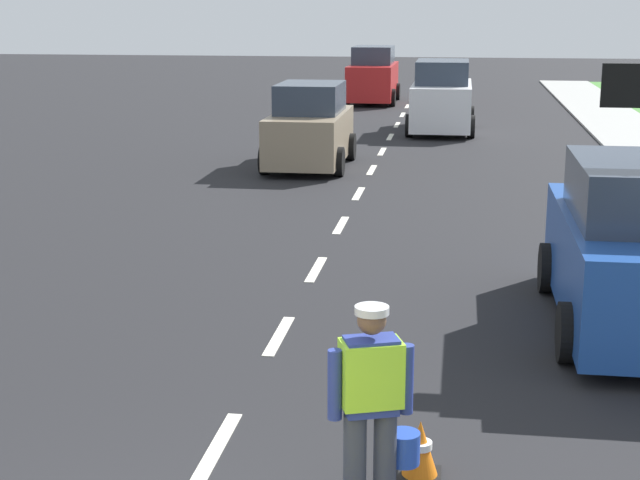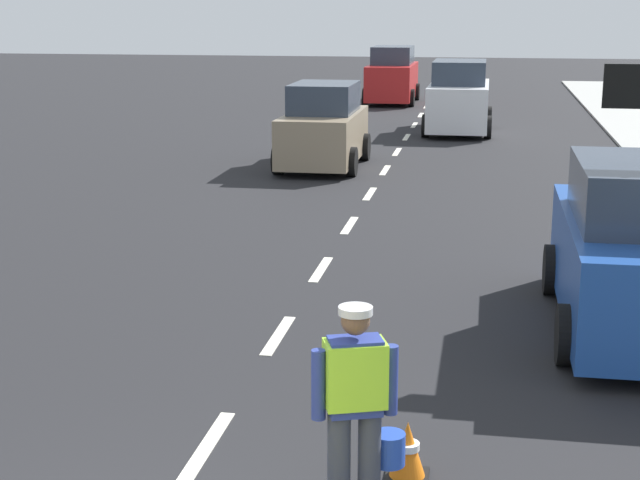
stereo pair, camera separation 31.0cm
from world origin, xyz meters
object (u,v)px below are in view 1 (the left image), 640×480
at_px(car_oncoming_second, 310,128).
at_px(car_parked_curbside, 633,251).
at_px(traffic_cone_near, 420,450).
at_px(car_outgoing_far, 442,99).
at_px(road_worker, 373,398).
at_px(car_oncoming_third, 373,77).

relative_size(car_oncoming_second, car_parked_curbside, 0.89).
xyz_separation_m(traffic_cone_near, car_outgoing_far, (-0.35, 22.76, 0.77)).
xyz_separation_m(road_worker, car_oncoming_third, (-2.94, 32.21, 0.11)).
bearing_deg(traffic_cone_near, road_worker, -120.62).
height_order(traffic_cone_near, car_parked_curbside, car_parked_curbside).
bearing_deg(car_oncoming_third, traffic_cone_near, -84.07).
distance_m(traffic_cone_near, car_oncoming_second, 15.98).
bearing_deg(car_outgoing_far, car_oncoming_third, 108.33).
distance_m(road_worker, traffic_cone_near, 0.96).
height_order(car_outgoing_far, car_parked_curbside, car_outgoing_far).
height_order(car_oncoming_third, car_parked_curbside, car_oncoming_third).
height_order(car_outgoing_far, car_oncoming_second, car_outgoing_far).
bearing_deg(car_parked_curbside, road_worker, -119.13).
bearing_deg(car_oncoming_third, car_oncoming_second, -90.24).
xyz_separation_m(road_worker, car_oncoming_second, (-3.01, 16.19, 0.00)).
xyz_separation_m(car_oncoming_third, car_outgoing_far, (2.94, -8.87, -0.02)).
height_order(road_worker, car_oncoming_third, car_oncoming_third).
relative_size(car_oncoming_third, car_parked_curbside, 1.00).
bearing_deg(car_parked_curbside, car_outgoing_far, 98.33).
bearing_deg(car_oncoming_second, car_oncoming_third, 89.76).
relative_size(car_oncoming_third, car_outgoing_far, 1.00).
relative_size(traffic_cone_near, car_parked_curbside, 0.12).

